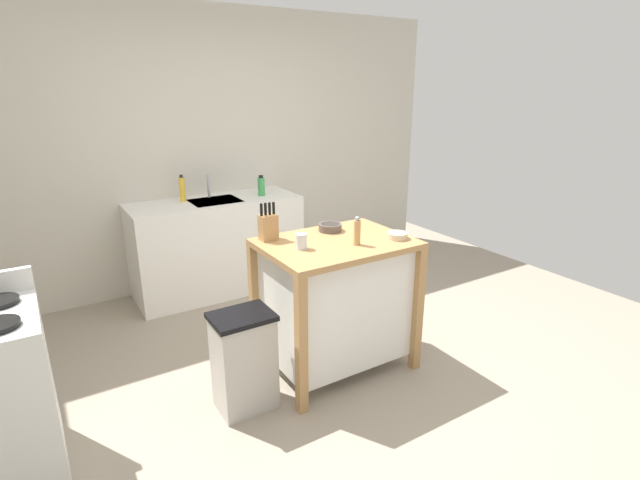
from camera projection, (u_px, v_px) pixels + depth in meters
The scene contains 13 objects.
ground_plane at pixel (340, 379), 3.27m from camera, with size 5.99×5.99×0.00m, color gray.
wall_back at pixel (213, 150), 4.65m from camera, with size 4.99×0.10×2.60m, color beige.
kitchen_island at pixel (335, 298), 3.28m from camera, with size 0.97×0.71×0.93m.
knife_block at pixel (268, 226), 3.15m from camera, with size 0.11×0.09×0.25m.
bowl_ceramic_wide at pixel (397, 235), 3.20m from camera, with size 0.14×0.14×0.04m.
bowl_ceramic_small at pixel (330, 227), 3.36m from camera, with size 0.16×0.16×0.05m.
drinking_cup at pixel (301, 241), 2.99m from camera, with size 0.07×0.07×0.10m.
pepper_grinder at pixel (357, 231), 3.05m from camera, with size 0.04×0.04×0.19m.
trash_bin at pixel (244, 361), 2.90m from camera, with size 0.36×0.28×0.63m.
sink_counter at pixel (218, 246), 4.56m from camera, with size 1.55×0.60×0.89m.
sink_faucet at pixel (208, 186), 4.50m from camera, with size 0.02×0.02×0.22m.
bottle_hand_soap at pixel (182, 189), 4.34m from camera, with size 0.05×0.05×0.24m.
bottle_spray_cleaner at pixel (261, 186), 4.58m from camera, with size 0.07×0.07×0.20m.
Camera 1 is at (-1.60, -2.32, 1.92)m, focal length 26.98 mm.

